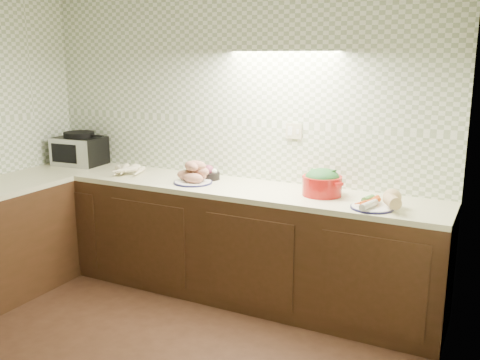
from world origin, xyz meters
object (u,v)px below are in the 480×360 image
at_px(toaster_oven, 80,149).
at_px(dutch_oven, 322,182).
at_px(parsnip_pile, 128,170).
at_px(veg_plate, 382,201).
at_px(sweet_potato_plate, 194,174).
at_px(onion_bowl, 210,174).

xyz_separation_m(toaster_oven, dutch_oven, (2.37, -0.06, -0.05)).
xyz_separation_m(parsnip_pile, dutch_oven, (1.71, 0.08, 0.06)).
bearing_deg(toaster_oven, veg_plate, -8.26).
height_order(parsnip_pile, dutch_oven, dutch_oven).
relative_size(toaster_oven, dutch_oven, 1.19).
bearing_deg(toaster_oven, sweet_potato_plate, -10.72).
distance_m(parsnip_pile, veg_plate, 2.17).
bearing_deg(dutch_oven, toaster_oven, -156.75).
height_order(onion_bowl, dutch_oven, dutch_oven).
distance_m(sweet_potato_plate, dutch_oven, 1.04).
xyz_separation_m(toaster_oven, parsnip_pile, (0.67, -0.14, -0.11)).
height_order(toaster_oven, dutch_oven, toaster_oven).
bearing_deg(dutch_oven, onion_bowl, -159.74).
relative_size(toaster_oven, parsnip_pile, 1.04).
bearing_deg(sweet_potato_plate, onion_bowl, 73.95).
relative_size(toaster_oven, onion_bowl, 2.90).
height_order(parsnip_pile, onion_bowl, onion_bowl).
xyz_separation_m(toaster_oven, sweet_potato_plate, (1.34, -0.15, -0.07)).
distance_m(toaster_oven, veg_plate, 2.85).
height_order(sweet_potato_plate, dutch_oven, dutch_oven).
distance_m(toaster_oven, dutch_oven, 2.38).
bearing_deg(sweet_potato_plate, toaster_oven, 173.47).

